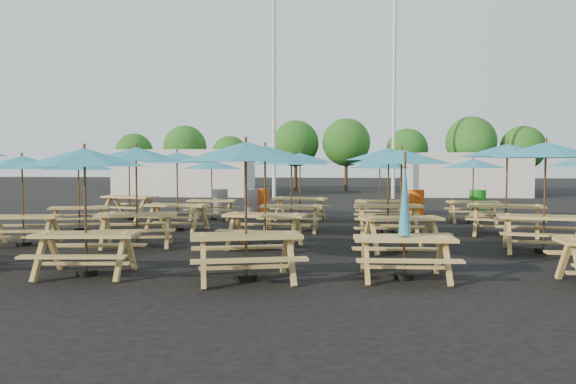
# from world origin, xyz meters

# --- Properties ---
(ground) EXTENTS (120.00, 120.00, 0.00)m
(ground) POSITION_xyz_m (0.00, 0.00, 0.00)
(ground) COLOR black
(ground) RESTS_ON ground
(picnic_unit_1) EXTENTS (2.50, 2.50, 2.20)m
(picnic_unit_1) POSITION_xyz_m (-5.99, -3.11, 1.93)
(picnic_unit_1) COLOR tan
(picnic_unit_1) RESTS_ON ground
(picnic_unit_2) EXTENTS (2.70, 2.70, 2.13)m
(picnic_unit_2) POSITION_xyz_m (-6.04, -0.10, 1.86)
(picnic_unit_2) COLOR tan
(picnic_unit_2) RESTS_ON ground
(picnic_unit_3) EXTENTS (3.13, 3.13, 2.49)m
(picnic_unit_3) POSITION_xyz_m (-5.82, 3.25, 2.18)
(picnic_unit_3) COLOR tan
(picnic_unit_3) RESTS_ON ground
(picnic_unit_4) EXTENTS (2.52, 2.52, 2.29)m
(picnic_unit_4) POSITION_xyz_m (-2.83, -6.40, 2.01)
(picnic_unit_4) COLOR tan
(picnic_unit_4) RESTS_ON ground
(picnic_unit_5) EXTENTS (2.90, 2.90, 2.41)m
(picnic_unit_5) POSITION_xyz_m (-3.19, -3.00, 2.11)
(picnic_unit_5) COLOR tan
(picnic_unit_5) RESTS_ON ground
(picnic_unit_6) EXTENTS (2.65, 2.65, 2.35)m
(picnic_unit_6) POSITION_xyz_m (-3.17, 0.24, 2.06)
(picnic_unit_6) COLOR tan
(picnic_unit_6) RESTS_ON ground
(picnic_unit_7) EXTENTS (2.13, 2.13, 2.12)m
(picnic_unit_7) POSITION_xyz_m (-2.87, 3.35, 1.85)
(picnic_unit_7) COLOR tan
(picnic_unit_7) RESTS_ON ground
(picnic_unit_8) EXTENTS (2.92, 2.92, 2.39)m
(picnic_unit_8) POSITION_xyz_m (0.08, -6.52, 2.09)
(picnic_unit_8) COLOR tan
(picnic_unit_8) RESTS_ON ground
(picnic_unit_9) EXTENTS (2.69, 2.69, 2.43)m
(picnic_unit_9) POSITION_xyz_m (-0.10, -2.90, 2.13)
(picnic_unit_9) COLOR tan
(picnic_unit_9) RESTS_ON ground
(picnic_unit_10) EXTENTS (2.31, 2.31, 2.30)m
(picnic_unit_10) POSITION_xyz_m (0.22, 0.31, 2.02)
(picnic_unit_10) COLOR tan
(picnic_unit_10) RESTS_ON ground
(picnic_unit_11) EXTENTS (2.73, 2.73, 2.37)m
(picnic_unit_11) POSITION_xyz_m (0.22, 3.52, 2.07)
(picnic_unit_11) COLOR tan
(picnic_unit_11) RESTS_ON ground
(picnic_unit_12) EXTENTS (1.78, 1.57, 2.20)m
(picnic_unit_12) POSITION_xyz_m (2.78, -6.16, 0.90)
(picnic_unit_12) COLOR tan
(picnic_unit_12) RESTS_ON ground
(picnic_unit_13) EXTENTS (2.76, 2.76, 2.33)m
(picnic_unit_13) POSITION_xyz_m (3.04, -3.01, 2.04)
(picnic_unit_13) COLOR tan
(picnic_unit_13) RESTS_ON ground
(picnic_unit_14) EXTENTS (2.47, 2.47, 2.45)m
(picnic_unit_14) POSITION_xyz_m (2.99, 0.17, 2.15)
(picnic_unit_14) COLOR tan
(picnic_unit_14) RESTS_ON ground
(picnic_unit_15) EXTENTS (2.15, 2.15, 2.14)m
(picnic_unit_15) POSITION_xyz_m (2.97, 3.55, 1.87)
(picnic_unit_15) COLOR tan
(picnic_unit_15) RESTS_ON ground
(picnic_unit_17) EXTENTS (2.92, 2.92, 2.50)m
(picnic_unit_17) POSITION_xyz_m (6.19, -2.97, 2.18)
(picnic_unit_17) COLOR tan
(picnic_unit_17) RESTS_ON ground
(picnic_unit_18) EXTENTS (3.18, 3.18, 2.56)m
(picnic_unit_18) POSITION_xyz_m (6.20, 0.01, 2.24)
(picnic_unit_18) COLOR tan
(picnic_unit_18) RESTS_ON ground
(picnic_unit_19) EXTENTS (2.27, 2.27, 2.16)m
(picnic_unit_19) POSITION_xyz_m (6.06, 3.39, 1.89)
(picnic_unit_19) COLOR tan
(picnic_unit_19) RESTS_ON ground
(waste_bin_0) EXTENTS (0.61, 0.61, 0.98)m
(waste_bin_0) POSITION_xyz_m (-3.12, 5.82, 0.49)
(waste_bin_0) COLOR gray
(waste_bin_0) RESTS_ON ground
(waste_bin_1) EXTENTS (0.61, 0.61, 0.98)m
(waste_bin_1) POSITION_xyz_m (-1.89, 5.95, 0.49)
(waste_bin_1) COLOR gray
(waste_bin_1) RESTS_ON ground
(waste_bin_2) EXTENTS (0.61, 0.61, 0.98)m
(waste_bin_2) POSITION_xyz_m (-1.53, 6.16, 0.49)
(waste_bin_2) COLOR #C4460B
(waste_bin_2) RESTS_ON ground
(waste_bin_3) EXTENTS (0.61, 0.61, 0.98)m
(waste_bin_3) POSITION_xyz_m (4.53, 6.06, 0.49)
(waste_bin_3) COLOR #C4460B
(waste_bin_3) RESTS_ON ground
(waste_bin_4) EXTENTS (0.61, 0.61, 0.98)m
(waste_bin_4) POSITION_xyz_m (6.82, 6.01, 0.49)
(waste_bin_4) COLOR #178119
(waste_bin_4) RESTS_ON ground
(mast_0) EXTENTS (0.20, 0.20, 12.00)m
(mast_0) POSITION_xyz_m (-2.00, 14.00, 6.00)
(mast_0) COLOR silver
(mast_0) RESTS_ON ground
(mast_1) EXTENTS (0.20, 0.20, 12.00)m
(mast_1) POSITION_xyz_m (4.50, 16.00, 6.00)
(mast_1) COLOR silver
(mast_1) RESTS_ON ground
(event_tent_0) EXTENTS (8.00, 4.00, 2.80)m
(event_tent_0) POSITION_xyz_m (-8.00, 18.00, 1.40)
(event_tent_0) COLOR silver
(event_tent_0) RESTS_ON ground
(event_tent_1) EXTENTS (7.00, 4.00, 2.60)m
(event_tent_1) POSITION_xyz_m (9.00, 19.00, 1.30)
(event_tent_1) COLOR silver
(event_tent_1) RESTS_ON ground
(tree_0) EXTENTS (2.80, 2.80, 4.24)m
(tree_0) POSITION_xyz_m (-14.07, 25.25, 2.83)
(tree_0) COLOR #382314
(tree_0) RESTS_ON ground
(tree_1) EXTENTS (3.11, 3.11, 4.72)m
(tree_1) POSITION_xyz_m (-9.74, 23.90, 3.15)
(tree_1) COLOR #382314
(tree_1) RESTS_ON ground
(tree_2) EXTENTS (2.59, 2.59, 3.93)m
(tree_2) POSITION_xyz_m (-6.39, 23.65, 2.62)
(tree_2) COLOR #382314
(tree_2) RESTS_ON ground
(tree_3) EXTENTS (3.36, 3.36, 5.09)m
(tree_3) POSITION_xyz_m (-1.75, 24.72, 3.41)
(tree_3) COLOR #382314
(tree_3) RESTS_ON ground
(tree_4) EXTENTS (3.41, 3.41, 5.17)m
(tree_4) POSITION_xyz_m (1.90, 24.26, 3.46)
(tree_4) COLOR #382314
(tree_4) RESTS_ON ground
(tree_5) EXTENTS (2.94, 2.94, 4.45)m
(tree_5) POSITION_xyz_m (6.22, 24.67, 2.97)
(tree_5) COLOR #382314
(tree_5) RESTS_ON ground
(tree_6) EXTENTS (3.38, 3.38, 5.13)m
(tree_6) POSITION_xyz_m (10.23, 22.90, 3.43)
(tree_6) COLOR #382314
(tree_6) RESTS_ON ground
(tree_7) EXTENTS (2.95, 2.95, 4.48)m
(tree_7) POSITION_xyz_m (13.63, 22.92, 2.99)
(tree_7) COLOR #382314
(tree_7) RESTS_ON ground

